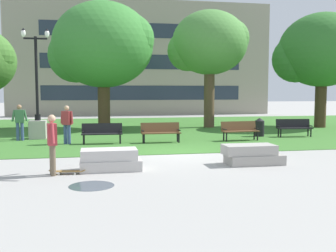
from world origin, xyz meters
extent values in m
plane|color=#A3A09B|center=(0.00, 0.00, 0.00)|extent=(140.00, 140.00, 0.00)
cube|color=#3D752D|center=(0.00, 10.00, 0.01)|extent=(40.00, 20.00, 0.02)
cube|color=#BCB7B2|center=(-2.58, -2.52, 0.16)|extent=(1.80, 0.90, 0.32)
cube|color=beige|center=(-2.62, -2.52, 0.48)|extent=(1.66, 0.83, 0.32)
cube|color=#9E9991|center=(2.04, -2.39, 0.16)|extent=(1.80, 0.90, 0.32)
cube|color=#A6A098|center=(1.85, -2.39, 0.48)|extent=(1.66, 0.83, 0.32)
cylinder|color=brown|center=(-4.23, -2.83, 0.43)|extent=(0.15, 0.15, 0.86)
cylinder|color=brown|center=(-4.19, -3.02, 0.43)|extent=(0.15, 0.15, 0.86)
cube|color=maroon|center=(-4.21, -2.93, 1.16)|extent=(0.31, 0.44, 0.60)
cylinder|color=maroon|center=(-4.26, -2.57, 1.20)|extent=(0.16, 0.31, 0.55)
cylinder|color=maroon|center=(-4.16, -3.29, 1.20)|extent=(0.16, 0.31, 0.55)
sphere|color=tan|center=(-4.21, -2.93, 1.60)|extent=(0.22, 0.22, 0.22)
cube|color=olive|center=(-3.82, -2.87, 0.09)|extent=(0.82, 0.29, 0.02)
cube|color=olive|center=(-3.37, -2.92, 0.11)|extent=(0.14, 0.21, 0.06)
cube|color=olive|center=(-4.26, -2.81, 0.11)|extent=(0.14, 0.21, 0.06)
cylinder|color=silver|center=(-3.58, -2.79, 0.03)|extent=(0.06, 0.04, 0.06)
cylinder|color=silver|center=(-3.61, -3.00, 0.03)|extent=(0.06, 0.04, 0.06)
cylinder|color=silver|center=(-4.02, -2.73, 0.03)|extent=(0.06, 0.04, 0.06)
cylinder|color=silver|center=(-4.05, -2.95, 0.03)|extent=(0.06, 0.04, 0.06)
cylinder|color=#47515B|center=(-3.14, -4.41, 0.00)|extent=(1.14, 1.14, 0.01)
cube|color=brown|center=(3.77, 3.32, 0.46)|extent=(1.83, 0.60, 0.05)
cube|color=brown|center=(3.75, 3.57, 0.69)|extent=(1.80, 0.29, 0.46)
cube|color=black|center=(2.94, 3.24, 0.58)|extent=(0.10, 0.40, 0.04)
cube|color=black|center=(4.61, 3.39, 0.58)|extent=(0.10, 0.40, 0.04)
cylinder|color=black|center=(2.99, 3.09, 0.23)|extent=(0.07, 0.07, 0.41)
cylinder|color=black|center=(4.58, 3.23, 0.23)|extent=(0.07, 0.07, 0.41)
cylinder|color=black|center=(2.96, 3.40, 0.23)|extent=(0.07, 0.07, 0.41)
cylinder|color=black|center=(4.55, 3.55, 0.23)|extent=(0.07, 0.07, 0.41)
cube|color=black|center=(-2.72, 3.38, 0.46)|extent=(1.82, 0.51, 0.05)
cube|color=black|center=(-2.71, 3.63, 0.69)|extent=(1.80, 0.19, 0.46)
cube|color=black|center=(-3.56, 3.41, 0.58)|extent=(0.08, 0.40, 0.04)
cube|color=black|center=(-1.88, 3.35, 0.58)|extent=(0.08, 0.40, 0.04)
cylinder|color=black|center=(-3.52, 3.25, 0.23)|extent=(0.07, 0.07, 0.41)
cylinder|color=black|center=(-1.92, 3.19, 0.23)|extent=(0.07, 0.07, 0.41)
cylinder|color=black|center=(-3.51, 3.57, 0.23)|extent=(0.07, 0.07, 0.41)
cylinder|color=black|center=(-1.91, 3.51, 0.23)|extent=(0.07, 0.07, 0.41)
cube|color=brown|center=(-0.07, 3.28, 0.46)|extent=(1.81, 0.46, 0.05)
cube|color=brown|center=(-0.07, 3.53, 0.69)|extent=(1.80, 0.15, 0.46)
cube|color=black|center=(-0.91, 3.27, 0.58)|extent=(0.07, 0.40, 0.04)
cube|color=black|center=(0.77, 3.29, 0.58)|extent=(0.07, 0.40, 0.04)
cylinder|color=black|center=(-0.87, 3.11, 0.23)|extent=(0.07, 0.07, 0.41)
cylinder|color=black|center=(0.73, 3.13, 0.23)|extent=(0.07, 0.07, 0.41)
cylinder|color=black|center=(-0.87, 3.43, 0.23)|extent=(0.07, 0.07, 0.41)
cylinder|color=black|center=(0.73, 3.45, 0.23)|extent=(0.07, 0.07, 0.41)
cube|color=black|center=(7.07, 4.29, 0.46)|extent=(1.83, 0.59, 0.05)
cube|color=black|center=(7.09, 4.54, 0.69)|extent=(1.80, 0.27, 0.46)
cube|color=black|center=(6.23, 4.36, 0.58)|extent=(0.09, 0.40, 0.04)
cube|color=black|center=(7.91, 4.22, 0.58)|extent=(0.09, 0.40, 0.04)
cylinder|color=black|center=(6.26, 4.19, 0.23)|extent=(0.07, 0.07, 0.41)
cylinder|color=black|center=(7.86, 4.06, 0.23)|extent=(0.07, 0.07, 0.41)
cylinder|color=black|center=(6.29, 4.51, 0.23)|extent=(0.07, 0.07, 0.41)
cylinder|color=black|center=(7.88, 4.38, 0.23)|extent=(0.07, 0.07, 0.41)
cube|color=#ADA89E|center=(-5.79, 5.96, 0.47)|extent=(0.80, 0.80, 0.90)
cylinder|color=black|center=(-5.79, 5.96, 1.07)|extent=(0.28, 0.28, 0.30)
cylinder|color=black|center=(-5.79, 5.96, 2.96)|extent=(0.14, 0.14, 4.09)
cube|color=black|center=(-5.79, 5.96, 4.91)|extent=(1.10, 0.08, 0.08)
ellipsoid|color=white|center=(-6.34, 5.96, 5.15)|extent=(0.22, 0.22, 0.36)
cone|color=black|center=(-6.34, 5.96, 5.34)|extent=(0.20, 0.20, 0.13)
ellipsoid|color=white|center=(-5.24, 5.96, 5.15)|extent=(0.22, 0.22, 0.36)
cone|color=black|center=(-5.24, 5.96, 5.34)|extent=(0.20, 0.20, 0.13)
cylinder|color=#4C3823|center=(-2.45, 10.21, 1.75)|extent=(0.74, 0.74, 3.47)
ellipsoid|color=#387F33|center=(-2.45, 10.21, 5.16)|extent=(6.08, 6.08, 5.17)
sphere|color=#387F33|center=(-4.12, 10.82, 4.55)|extent=(3.35, 3.35, 3.35)
sphere|color=#387F33|center=(-0.93, 9.60, 5.46)|extent=(3.04, 3.04, 3.04)
cylinder|color=#42301E|center=(11.38, 8.94, 1.74)|extent=(0.72, 0.72, 3.45)
ellipsoid|color=#2D6B28|center=(11.38, 8.94, 4.99)|extent=(5.53, 5.53, 4.70)
sphere|color=#2D6B28|center=(9.86, 9.50, 4.44)|extent=(3.04, 3.04, 3.04)
cylinder|color=brown|center=(4.29, 10.31, 2.08)|extent=(0.68, 0.68, 4.11)
ellipsoid|color=#4C893D|center=(4.29, 10.31, 5.46)|extent=(4.82, 4.82, 4.10)
sphere|color=#4C893D|center=(2.97, 10.79, 4.97)|extent=(2.65, 2.65, 2.65)
sphere|color=#4C893D|center=(5.50, 9.83, 5.70)|extent=(2.41, 2.41, 2.41)
cylinder|color=black|center=(5.41, 4.87, 0.42)|extent=(0.48, 0.48, 0.80)
cone|color=black|center=(5.41, 4.87, 0.90)|extent=(0.49, 0.49, 0.16)
cylinder|color=#384C7A|center=(-6.43, 5.28, 0.45)|extent=(0.15, 0.15, 0.86)
cylinder|color=#384C7A|center=(-6.62, 5.27, 0.45)|extent=(0.15, 0.15, 0.86)
cube|color=#3D7047|center=(-6.52, 5.27, 1.18)|extent=(0.42, 0.27, 0.60)
cylinder|color=#3D7047|center=(-6.27, 5.35, 1.21)|extent=(0.22, 0.12, 0.56)
cylinder|color=#3D7047|center=(-6.78, 5.20, 1.21)|extent=(0.22, 0.12, 0.56)
sphere|color=#9E7051|center=(-6.52, 5.27, 1.62)|extent=(0.22, 0.22, 0.22)
cylinder|color=#384C7A|center=(-4.16, 3.54, 0.45)|extent=(0.15, 0.15, 0.86)
cylinder|color=#384C7A|center=(-4.32, 3.66, 0.45)|extent=(0.15, 0.15, 0.86)
cube|color=maroon|center=(-4.24, 3.60, 1.18)|extent=(0.47, 0.42, 0.60)
cylinder|color=maroon|center=(-4.02, 3.48, 1.20)|extent=(0.18, 0.16, 0.56)
cylinder|color=maroon|center=(-4.46, 3.72, 1.20)|extent=(0.18, 0.16, 0.56)
sphere|color=tan|center=(-4.24, 3.60, 1.62)|extent=(0.22, 0.22, 0.22)
cube|color=gray|center=(1.77, 24.50, 5.60)|extent=(25.89, 1.00, 11.20)
cube|color=#232D3D|center=(1.77, 23.98, 2.20)|extent=(19.42, 0.03, 1.40)
cube|color=#232D3D|center=(1.77, 23.98, 5.20)|extent=(19.42, 0.03, 1.40)
cube|color=#232D3D|center=(1.77, 23.98, 8.20)|extent=(19.42, 0.03, 1.40)
camera|label=1|loc=(-3.04, -14.23, 2.36)|focal=42.00mm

